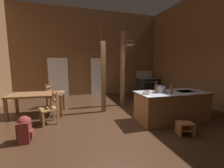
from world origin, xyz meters
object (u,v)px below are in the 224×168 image
(bottle_short_on_counter, at_px, (171,90))
(kitchen_island, at_px, (171,106))
(ladderback_chair_near_window, at_px, (52,96))
(backpack, at_px, (25,128))
(step_stool, at_px, (185,127))
(ladderback_chair_by_post, at_px, (51,108))
(stove_range, at_px, (148,85))
(dining_table, at_px, (37,96))
(mixing_bowl_on_counter, at_px, (147,93))
(bottle_tall_on_counter, at_px, (156,89))
(stockpot_on_counter, at_px, (160,89))

(bottle_short_on_counter, bearing_deg, kitchen_island, 45.55)
(ladderback_chair_near_window, distance_m, backpack, 2.68)
(step_stool, relative_size, ladderback_chair_by_post, 0.45)
(stove_range, bearing_deg, kitchen_island, -110.89)
(step_stool, relative_size, dining_table, 0.24)
(ladderback_chair_by_post, xyz_separation_m, mixing_bowl_on_counter, (2.63, -0.86, 0.48))
(ladderback_chair_by_post, bearing_deg, ladderback_chair_near_window, 94.39)
(dining_table, distance_m, bottle_tall_on_counter, 3.85)
(kitchen_island, height_order, stove_range, stove_range)
(stove_range, height_order, step_stool, stove_range)
(stockpot_on_counter, bearing_deg, ladderback_chair_by_post, 166.51)
(ladderback_chair_near_window, relative_size, bottle_short_on_counter, 3.16)
(bottle_tall_on_counter, bearing_deg, stockpot_on_counter, 25.70)
(mixing_bowl_on_counter, height_order, bottle_short_on_counter, bottle_short_on_counter)
(step_stool, xyz_separation_m, ladderback_chair_near_window, (-3.37, 3.39, 0.27))
(backpack, bearing_deg, ladderback_chair_near_window, 83.55)
(ladderback_chair_near_window, xyz_separation_m, stockpot_on_counter, (3.26, -2.46, 0.53))
(ladderback_chair_near_window, height_order, bottle_short_on_counter, bottle_short_on_counter)
(mixing_bowl_on_counter, relative_size, bottle_short_on_counter, 0.78)
(bottle_tall_on_counter, distance_m, bottle_short_on_counter, 0.43)
(stove_range, height_order, stockpot_on_counter, stove_range)
(backpack, xyz_separation_m, stockpot_on_counter, (3.56, 0.20, 0.67))
(dining_table, distance_m, stockpot_on_counter, 3.99)
(stockpot_on_counter, relative_size, bottle_tall_on_counter, 1.06)
(stove_range, bearing_deg, ladderback_chair_near_window, -164.09)
(backpack, xyz_separation_m, mixing_bowl_on_counter, (3.06, 0.09, 0.61))
(step_stool, relative_size, ladderback_chair_near_window, 0.45)
(ladderback_chair_near_window, xyz_separation_m, backpack, (-0.30, -2.66, -0.14))
(stove_range, xyz_separation_m, backpack, (-5.48, -4.14, -0.17))
(dining_table, xyz_separation_m, mixing_bowl_on_counter, (3.13, -1.74, 0.28))
(step_stool, bearing_deg, mixing_bowl_on_counter, 126.75)
(ladderback_chair_by_post, bearing_deg, stove_range, 32.27)
(bottle_short_on_counter, bearing_deg, backpack, 179.01)
(dining_table, relative_size, ladderback_chair_by_post, 1.85)
(bottle_short_on_counter, bearing_deg, ladderback_chair_near_window, 141.62)
(stove_range, height_order, backpack, stove_range)
(dining_table, distance_m, backpack, 1.86)
(kitchen_island, bearing_deg, ladderback_chair_near_window, 145.41)
(ladderback_chair_near_window, relative_size, backpack, 1.59)
(step_stool, xyz_separation_m, mixing_bowl_on_counter, (-0.61, 0.81, 0.75))
(step_stool, height_order, bottle_tall_on_counter, bottle_tall_on_counter)
(kitchen_island, relative_size, ladderback_chair_by_post, 2.29)
(ladderback_chair_by_post, distance_m, bottle_tall_on_counter, 3.10)
(ladderback_chair_near_window, bearing_deg, mixing_bowl_on_counter, -43.03)
(backpack, bearing_deg, stockpot_on_counter, 3.29)
(backpack, relative_size, bottle_tall_on_counter, 1.76)
(stove_range, bearing_deg, ladderback_chair_by_post, -147.73)
(step_stool, xyz_separation_m, bottle_tall_on_counter, (-0.31, 0.83, 0.84))
(kitchen_island, xyz_separation_m, ladderback_chair_by_post, (-3.52, 0.81, 0.01))
(dining_table, height_order, mixing_bowl_on_counter, mixing_bowl_on_counter)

